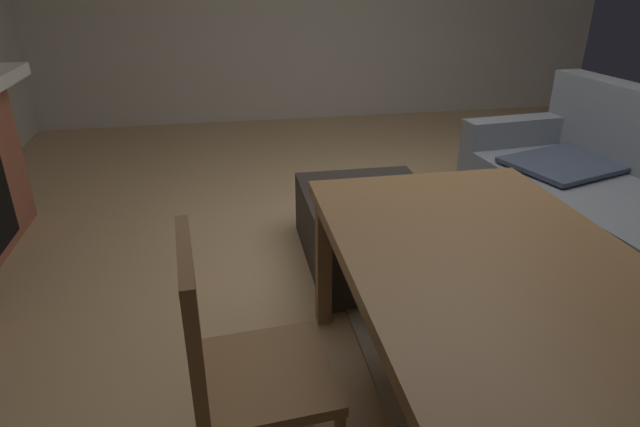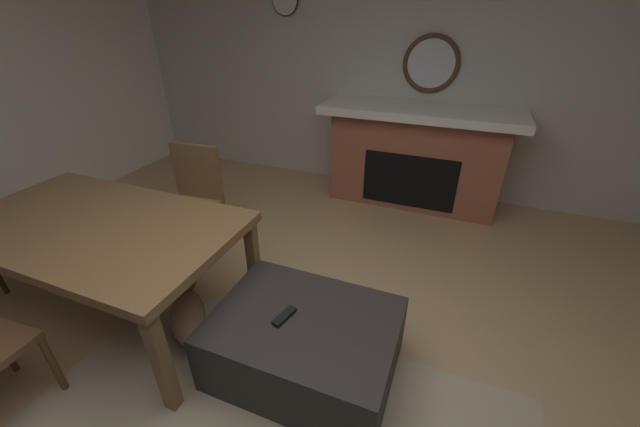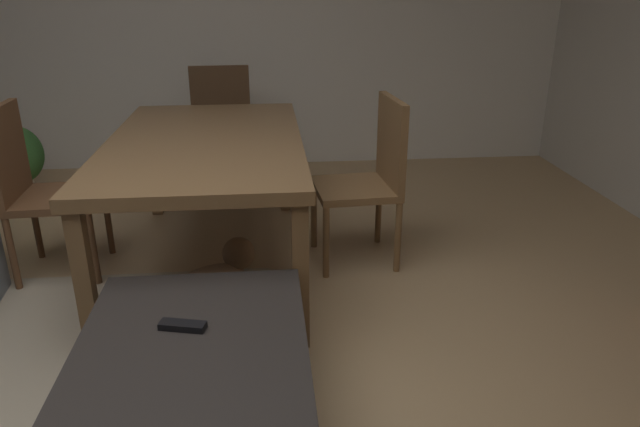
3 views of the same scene
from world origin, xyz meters
name	(u,v)px [view 2 (image 2 of 3)]	position (x,y,z in m)	size (l,w,h in m)	color
floor	(284,410)	(0.00, 0.00, 0.00)	(8.25, 8.25, 0.00)	tan
wall_back_fireplace_side	(412,64)	(0.00, -3.15, 1.40)	(7.28, 0.12, 2.79)	beige
fireplace	(415,155)	(-0.21, -2.78, 0.53)	(1.96, 0.76, 1.06)	#9E5642
round_wall_mirror	(431,64)	(-0.21, -3.06, 1.42)	(0.57, 0.05, 0.57)	#4C331E
ottoman_coffee_table	(305,344)	(0.00, -0.30, 0.20)	(1.02, 0.76, 0.40)	#2D2826
tv_remote	(284,316)	(0.10, -0.26, 0.41)	(0.05, 0.16, 0.02)	black
dining_table	(97,232)	(1.40, -0.25, 0.67)	(1.80, 1.01, 0.74)	brown
dining_chair_south	(193,194)	(1.41, -1.14, 0.52)	(0.47, 0.47, 0.93)	brown
small_dog	(187,311)	(0.83, -0.28, 0.17)	(0.48, 0.51, 0.30)	#8C6B4C
wall_clock	(285,0)	(1.41, -3.06, 1.98)	(0.31, 0.03, 0.31)	silver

